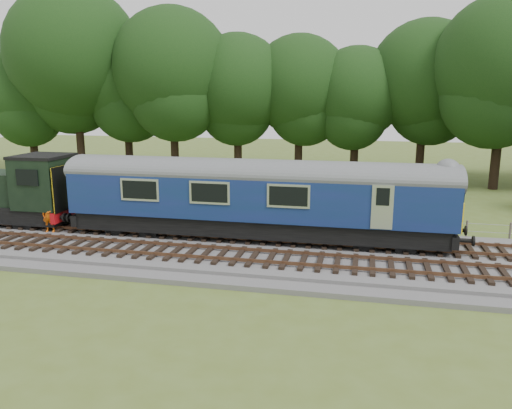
# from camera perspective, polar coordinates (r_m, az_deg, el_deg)

# --- Properties ---
(ground) EXTENTS (120.00, 120.00, 0.00)m
(ground) POSITION_cam_1_polar(r_m,az_deg,el_deg) (22.31, 9.51, -6.26)
(ground) COLOR #526224
(ground) RESTS_ON ground
(ballast) EXTENTS (70.00, 7.00, 0.35)m
(ballast) POSITION_cam_1_polar(r_m,az_deg,el_deg) (22.25, 9.53, -5.84)
(ballast) COLOR #4C4C4F
(ballast) RESTS_ON ground
(track_north) EXTENTS (67.20, 2.40, 0.21)m
(track_north) POSITION_cam_1_polar(r_m,az_deg,el_deg) (23.52, 9.73, -4.23)
(track_north) COLOR black
(track_north) RESTS_ON ballast
(track_south) EXTENTS (67.20, 2.40, 0.21)m
(track_south) POSITION_cam_1_polar(r_m,az_deg,el_deg) (20.66, 9.31, -6.57)
(track_south) COLOR black
(track_south) RESTS_ON ballast
(fence) EXTENTS (64.00, 0.12, 1.00)m
(fence) POSITION_cam_1_polar(r_m,az_deg,el_deg) (26.61, 10.03, -3.21)
(fence) COLOR #6B6054
(fence) RESTS_ON ground
(tree_line) EXTENTS (70.00, 8.00, 18.00)m
(tree_line) POSITION_cam_1_polar(r_m,az_deg,el_deg) (43.72, 11.06, 2.86)
(tree_line) COLOR black
(tree_line) RESTS_ON ground
(dmu_railcar) EXTENTS (18.05, 2.86, 3.88)m
(dmu_railcar) POSITION_cam_1_polar(r_m,az_deg,el_deg) (23.51, -0.08, 1.45)
(dmu_railcar) COLOR black
(dmu_railcar) RESTS_ON ground
(shunter_loco) EXTENTS (8.91, 2.60, 3.38)m
(shunter_loco) POSITION_cam_1_polar(r_m,az_deg,el_deg) (29.85, -27.18, 1.18)
(shunter_loco) COLOR black
(shunter_loco) RESTS_ON ground
(worker) EXTENTS (0.75, 0.56, 1.87)m
(worker) POSITION_cam_1_polar(r_m,az_deg,el_deg) (26.91, -22.56, -0.99)
(worker) COLOR #E3590B
(worker) RESTS_ON ballast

